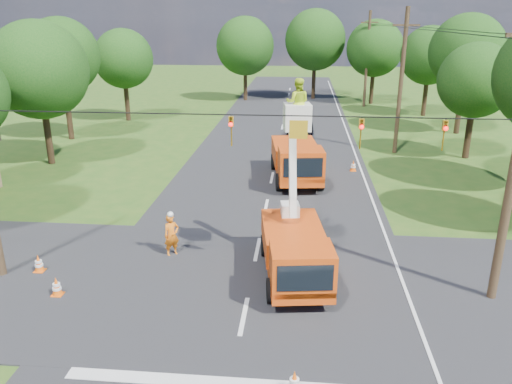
# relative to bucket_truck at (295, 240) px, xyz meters

# --- Properties ---
(ground) EXTENTS (140.00, 140.00, 0.00)m
(ground) POSITION_rel_bucket_truck_xyz_m (-1.60, 17.20, -1.56)
(ground) COLOR #2B5319
(ground) RESTS_ON ground
(road_main) EXTENTS (12.00, 100.00, 0.06)m
(road_main) POSITION_rel_bucket_truck_xyz_m (-1.60, 17.20, -1.56)
(road_main) COLOR black
(road_main) RESTS_ON ground
(road_cross) EXTENTS (56.00, 10.00, 0.07)m
(road_cross) POSITION_rel_bucket_truck_xyz_m (-1.60, -0.80, -1.56)
(road_cross) COLOR black
(road_cross) RESTS_ON ground
(edge_line) EXTENTS (0.12, 90.00, 0.02)m
(edge_line) POSITION_rel_bucket_truck_xyz_m (4.00, 17.20, -1.56)
(edge_line) COLOR silver
(edge_line) RESTS_ON ground
(bucket_truck) EXTENTS (2.88, 5.94, 7.36)m
(bucket_truck) POSITION_rel_bucket_truck_xyz_m (0.00, 0.00, 0.00)
(bucket_truck) COLOR #CA430E
(bucket_truck) RESTS_ON ground
(second_truck) EXTENTS (3.31, 6.91, 2.49)m
(second_truck) POSITION_rel_bucket_truck_xyz_m (-0.13, 11.90, -0.27)
(second_truck) COLOR #CA430E
(second_truck) RESTS_ON ground
(ground_worker) EXTENTS (0.77, 0.73, 1.78)m
(ground_worker) POSITION_rel_bucket_truck_xyz_m (-5.05, 1.45, -0.67)
(ground_worker) COLOR orange
(ground_worker) RESTS_ON ground
(distant_car) EXTENTS (2.39, 4.69, 1.53)m
(distant_car) POSITION_rel_bucket_truck_xyz_m (0.02, 23.26, -0.80)
(distant_car) COLOR black
(distant_car) RESTS_ON ground
(traffic_cone_1) EXTENTS (0.38, 0.38, 0.71)m
(traffic_cone_1) POSITION_rel_bucket_truck_xyz_m (0.11, -6.19, -1.20)
(traffic_cone_1) COLOR #F45E0C
(traffic_cone_1) RESTS_ON ground
(traffic_cone_2) EXTENTS (0.38, 0.38, 0.71)m
(traffic_cone_2) POSITION_rel_bucket_truck_xyz_m (-1.01, 4.45, -1.20)
(traffic_cone_2) COLOR #F45E0C
(traffic_cone_2) RESTS_ON ground
(traffic_cone_3) EXTENTS (0.38, 0.38, 0.71)m
(traffic_cone_3) POSITION_rel_bucket_truck_xyz_m (-8.30, -2.06, -1.20)
(traffic_cone_3) COLOR #F45E0C
(traffic_cone_3) RESTS_ON ground
(traffic_cone_4) EXTENTS (0.38, 0.38, 0.71)m
(traffic_cone_4) POSITION_rel_bucket_truck_xyz_m (-9.80, -0.45, -1.20)
(traffic_cone_4) COLOR #F45E0C
(traffic_cone_4) RESTS_ON ground
(traffic_cone_6) EXTENTS (0.38, 0.38, 0.71)m
(traffic_cone_6) POSITION_rel_bucket_truck_xyz_m (3.47, 14.16, -1.20)
(traffic_cone_6) COLOR #F45E0C
(traffic_cone_6) RESTS_ON ground
(pole_right_mid) EXTENTS (1.80, 0.30, 10.00)m
(pole_right_mid) POSITION_rel_bucket_truck_xyz_m (6.90, 19.20, 3.54)
(pole_right_mid) COLOR #4C3823
(pole_right_mid) RESTS_ON ground
(pole_right_far) EXTENTS (1.80, 0.30, 10.00)m
(pole_right_far) POSITION_rel_bucket_truck_xyz_m (6.90, 39.20, 3.54)
(pole_right_far) COLOR #4C3823
(pole_right_far) RESTS_ON ground
(signal_span) EXTENTS (18.00, 0.29, 1.07)m
(signal_span) POSITION_rel_bucket_truck_xyz_m (0.63, -0.81, 4.31)
(signal_span) COLOR black
(signal_span) RESTS_ON ground
(tree_left_d) EXTENTS (6.20, 6.20, 9.24)m
(tree_left_d) POSITION_rel_bucket_truck_xyz_m (-16.60, 14.20, 4.56)
(tree_left_d) COLOR #382616
(tree_left_d) RESTS_ON ground
(tree_left_e) EXTENTS (5.80, 5.80, 9.41)m
(tree_left_e) POSITION_rel_bucket_truck_xyz_m (-18.40, 21.20, 4.93)
(tree_left_e) COLOR #382616
(tree_left_e) RESTS_ON ground
(tree_left_f) EXTENTS (5.40, 5.40, 8.40)m
(tree_left_f) POSITION_rel_bucket_truck_xyz_m (-16.40, 29.20, 4.12)
(tree_left_f) COLOR #382616
(tree_left_f) RESTS_ON ground
(tree_right_c) EXTENTS (5.00, 5.00, 7.83)m
(tree_right_c) POSITION_rel_bucket_truck_xyz_m (11.60, 18.20, 3.75)
(tree_right_c) COLOR #382616
(tree_right_c) RESTS_ON ground
(tree_right_d) EXTENTS (6.00, 6.00, 9.70)m
(tree_right_d) POSITION_rel_bucket_truck_xyz_m (13.20, 26.20, 5.11)
(tree_right_d) COLOR #382616
(tree_right_d) RESTS_ON ground
(tree_right_e) EXTENTS (5.60, 5.60, 8.63)m
(tree_right_e) POSITION_rel_bucket_truck_xyz_m (12.20, 34.20, 4.25)
(tree_right_e) COLOR #382616
(tree_right_e) RESTS_ON ground
(tree_far_a) EXTENTS (6.60, 6.60, 9.50)m
(tree_far_a) POSITION_rel_bucket_truck_xyz_m (-6.60, 42.20, 4.62)
(tree_far_a) COLOR #382616
(tree_far_a) RESTS_ON ground
(tree_far_b) EXTENTS (7.00, 7.00, 10.32)m
(tree_far_b) POSITION_rel_bucket_truck_xyz_m (1.40, 44.20, 5.24)
(tree_far_b) COLOR #382616
(tree_far_b) RESTS_ON ground
(tree_far_c) EXTENTS (6.20, 6.20, 9.18)m
(tree_far_c) POSITION_rel_bucket_truck_xyz_m (7.90, 41.20, 4.50)
(tree_far_c) COLOR #382616
(tree_far_c) RESTS_ON ground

